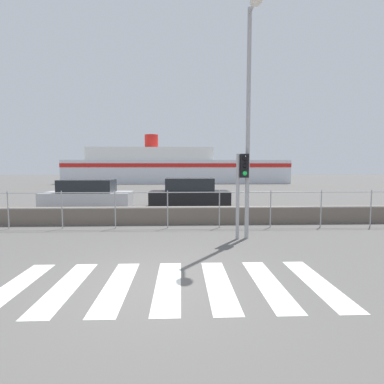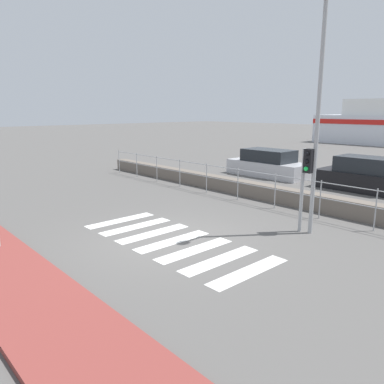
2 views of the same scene
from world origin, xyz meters
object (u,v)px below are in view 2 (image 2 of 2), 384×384
(traffic_light_far, at_px, (306,172))
(parked_car_silver, at_px, (268,165))
(parked_car_black, at_px, (366,177))
(streetlamp, at_px, (317,93))

(traffic_light_far, xyz_separation_m, parked_car_silver, (-6.63, 7.25, -1.20))
(parked_car_silver, distance_m, parked_car_black, 5.34)
(parked_car_black, bearing_deg, traffic_light_far, -79.88)
(traffic_light_far, bearing_deg, streetlamp, -15.45)
(streetlamp, distance_m, parked_car_silver, 10.54)
(traffic_light_far, distance_m, parked_car_silver, 9.90)
(streetlamp, relative_size, parked_car_black, 1.56)
(traffic_light_far, height_order, parked_car_black, traffic_light_far)
(streetlamp, relative_size, parked_car_silver, 1.45)
(traffic_light_far, relative_size, streetlamp, 0.38)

